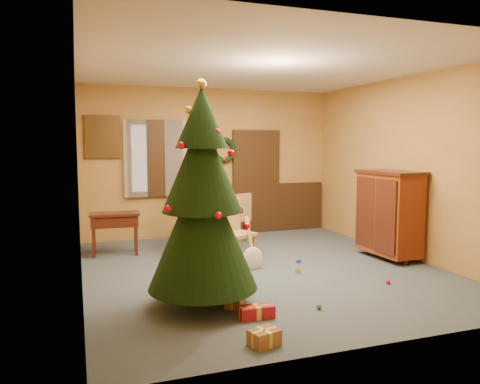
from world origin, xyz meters
name	(u,v)px	position (x,y,z in m)	size (l,w,h in m)	color
room_envelope	(221,179)	(0.21, 2.70, 1.12)	(5.50, 5.50, 5.50)	#33414B
dining_table	(211,222)	(-0.43, 1.25, 0.52)	(1.09, 1.09, 0.75)	black
urn	(211,202)	(-0.43, 1.25, 0.85)	(0.30, 0.30, 0.22)	slate
centerpiece_plant	(211,183)	(-0.43, 1.25, 1.17)	(0.38, 0.33, 0.42)	#1E4C23
chair_near	(235,229)	(-0.27, 0.47, 0.53)	(0.57, 0.57, 0.99)	#A87F43
chair_far	(239,216)	(0.29, 1.88, 0.49)	(0.52, 0.52, 0.92)	#A87F43
guitar	(253,244)	(-0.14, 0.05, 0.37)	(0.32, 0.15, 0.74)	beige
plant_stand	(184,220)	(-0.76, 1.85, 0.48)	(0.30, 0.30, 0.76)	black
stand_plant	(183,191)	(-0.76, 1.85, 1.00)	(0.26, 0.21, 0.47)	#19471E
christmas_tree	(202,201)	(-1.22, -1.24, 1.20)	(1.22, 1.22, 2.53)	#382111
writing_desk	(115,223)	(-1.96, 1.63, 0.53)	(0.81, 0.44, 0.70)	black
sideboard	(389,212)	(2.15, -0.05, 0.75)	(0.64, 1.12, 1.40)	#551009
gift_a	(264,337)	(-0.95, -2.40, 0.07)	(0.31, 0.26, 0.14)	brown
gift_b	(227,281)	(-0.78, -0.72, 0.10)	(0.24, 0.24, 0.21)	maroon
gift_c	(235,300)	(-0.88, -1.34, 0.07)	(0.30, 0.32, 0.15)	brown
gift_d	(257,312)	(-0.78, -1.76, 0.07)	(0.38, 0.16, 0.13)	maroon
toy_a	(298,261)	(0.66, 0.16, 0.03)	(0.08, 0.05, 0.05)	#2A3CB7
toy_b	(319,307)	(-0.03, -1.75, 0.03)	(0.06, 0.06, 0.06)	#227E2D
toy_c	(249,275)	(-0.32, -0.28, 0.03)	(0.08, 0.05, 0.05)	gold
toy_d	(388,282)	(1.28, -1.22, 0.03)	(0.06, 0.06, 0.06)	red
toy_e	(298,271)	(0.40, -0.36, 0.03)	(0.08, 0.05, 0.05)	gold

